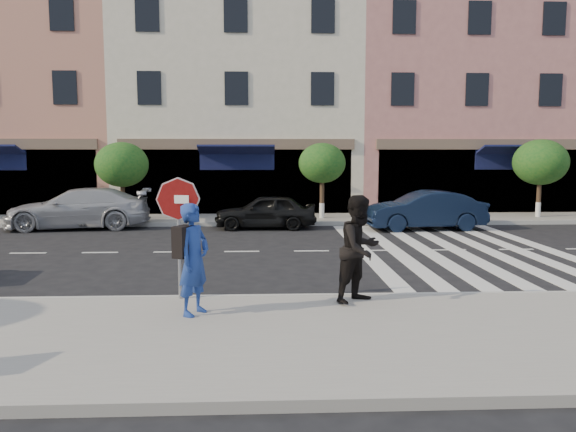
{
  "coord_description": "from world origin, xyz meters",
  "views": [
    {
      "loc": [
        0.64,
        -11.84,
        2.85
      ],
      "look_at": [
        1.18,
        0.7,
        1.4
      ],
      "focal_mm": 35.0,
      "sensor_mm": 36.0,
      "label": 1
    }
  ],
  "objects_px": {
    "car_far_left": "(78,208)",
    "car_far_mid": "(265,211)",
    "photographer": "(194,259)",
    "walker": "(360,249)",
    "car_far_right": "(425,210)",
    "stop_sign": "(178,210)"
  },
  "relations": [
    {
      "from": "car_far_mid",
      "to": "car_far_right",
      "type": "height_order",
      "value": "car_far_right"
    },
    {
      "from": "photographer",
      "to": "car_far_right",
      "type": "distance_m",
      "value": 12.99
    },
    {
      "from": "photographer",
      "to": "car_far_mid",
      "type": "distance_m",
      "value": 11.51
    },
    {
      "from": "car_far_right",
      "to": "car_far_left",
      "type": "bearing_deg",
      "value": -97.87
    },
    {
      "from": "walker",
      "to": "photographer",
      "type": "bearing_deg",
      "value": 152.71
    },
    {
      "from": "car_far_left",
      "to": "car_far_right",
      "type": "bearing_deg",
      "value": 80.57
    },
    {
      "from": "stop_sign",
      "to": "car_far_right",
      "type": "relative_size",
      "value": 0.52
    },
    {
      "from": "photographer",
      "to": "car_far_left",
      "type": "xyz_separation_m",
      "value": [
        -5.7,
        11.77,
        -0.33
      ]
    },
    {
      "from": "stop_sign",
      "to": "photographer",
      "type": "height_order",
      "value": "stop_sign"
    },
    {
      "from": "car_far_left",
      "to": "car_far_mid",
      "type": "distance_m",
      "value": 6.92
    },
    {
      "from": "stop_sign",
      "to": "photographer",
      "type": "xyz_separation_m",
      "value": [
        0.39,
        -1.0,
        -0.72
      ]
    },
    {
      "from": "stop_sign",
      "to": "car_far_right",
      "type": "bearing_deg",
      "value": 65.93
    },
    {
      "from": "walker",
      "to": "car_far_right",
      "type": "height_order",
      "value": "walker"
    },
    {
      "from": "photographer",
      "to": "car_far_left",
      "type": "bearing_deg",
      "value": 53.64
    },
    {
      "from": "car_far_left",
      "to": "car_far_mid",
      "type": "height_order",
      "value": "car_far_left"
    },
    {
      "from": "walker",
      "to": "car_far_mid",
      "type": "relative_size",
      "value": 0.52
    },
    {
      "from": "walker",
      "to": "car_far_left",
      "type": "distance_m",
      "value": 14.03
    },
    {
      "from": "car_far_left",
      "to": "walker",
      "type": "bearing_deg",
      "value": 32.05
    },
    {
      "from": "car_far_mid",
      "to": "car_far_right",
      "type": "bearing_deg",
      "value": 85.6
    },
    {
      "from": "car_far_mid",
      "to": "car_far_right",
      "type": "relative_size",
      "value": 0.87
    },
    {
      "from": "car_far_left",
      "to": "car_far_right",
      "type": "distance_m",
      "value": 12.75
    },
    {
      "from": "photographer",
      "to": "car_far_mid",
      "type": "relative_size",
      "value": 0.5
    }
  ]
}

